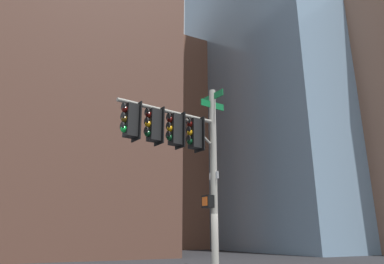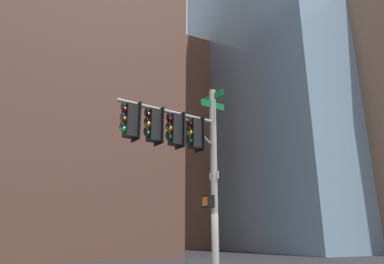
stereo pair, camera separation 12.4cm
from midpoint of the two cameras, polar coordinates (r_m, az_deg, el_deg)
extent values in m
cylinder|color=#9E998C|center=(11.55, 4.01, -8.85)|extent=(0.23, 0.23, 6.83)
cylinder|color=#9E998C|center=(11.06, -3.48, 3.34)|extent=(0.67, 3.57, 0.12)
cylinder|color=#9E998C|center=(11.53, 1.34, 0.11)|extent=(0.24, 1.04, 0.75)
cube|color=#0F6B33|center=(12.38, 3.71, 5.82)|extent=(1.14, 0.21, 0.24)
cube|color=#0F6B33|center=(12.27, 3.74, 4.52)|extent=(0.19, 1.01, 0.24)
cube|color=white|center=(11.60, 3.97, -7.21)|extent=(0.45, 0.10, 0.24)
cube|color=black|center=(11.43, 0.80, -0.30)|extent=(0.39, 0.39, 1.00)
cube|color=black|center=(11.53, 1.56, -0.45)|extent=(0.54, 0.12, 1.16)
sphere|color=#470A07|center=(11.40, -0.04, 1.31)|extent=(0.20, 0.20, 0.20)
cylinder|color=black|center=(11.39, -0.31, 1.80)|extent=(0.23, 0.08, 0.23)
sphere|color=#F29E0C|center=(11.31, -0.04, -0.13)|extent=(0.20, 0.20, 0.20)
cylinder|color=black|center=(11.30, -0.31, 0.36)|extent=(0.23, 0.08, 0.23)
sphere|color=#0A3819|center=(11.23, -0.04, -1.60)|extent=(0.20, 0.20, 0.20)
cylinder|color=black|center=(11.22, -0.31, -1.10)|extent=(0.23, 0.08, 0.23)
cube|color=black|center=(11.00, -2.49, 0.36)|extent=(0.39, 0.39, 1.00)
cube|color=black|center=(11.10, -1.67, 0.20)|extent=(0.54, 0.12, 1.16)
sphere|color=#470A07|center=(10.99, -3.37, 2.04)|extent=(0.20, 0.20, 0.20)
cylinder|color=black|center=(10.99, -3.65, 2.55)|extent=(0.23, 0.08, 0.23)
sphere|color=#F29E0C|center=(10.90, -3.40, 0.55)|extent=(0.20, 0.20, 0.20)
cylinder|color=black|center=(10.89, -3.68, 1.06)|extent=(0.23, 0.08, 0.23)
sphere|color=#0A3819|center=(10.81, -3.42, -0.97)|extent=(0.20, 0.20, 0.20)
cylinder|color=black|center=(10.81, -3.71, -0.46)|extent=(0.23, 0.08, 0.23)
cube|color=black|center=(10.62, -6.03, 1.08)|extent=(0.39, 0.39, 1.00)
cube|color=black|center=(10.71, -5.15, 0.90)|extent=(0.54, 0.12, 1.16)
sphere|color=#470A07|center=(10.62, -6.95, 2.81)|extent=(0.20, 0.20, 0.20)
cylinder|color=black|center=(10.63, -7.24, 3.34)|extent=(0.23, 0.08, 0.23)
sphere|color=#F29E0C|center=(10.53, -7.00, 1.27)|extent=(0.20, 0.20, 0.20)
cylinder|color=black|center=(10.53, -7.30, 1.80)|extent=(0.23, 0.08, 0.23)
sphere|color=#0A3819|center=(10.44, -7.06, -0.29)|extent=(0.20, 0.20, 0.20)
cylinder|color=black|center=(10.44, -7.36, 0.24)|extent=(0.23, 0.08, 0.23)
cube|color=black|center=(10.28, -9.82, 1.84)|extent=(0.39, 0.39, 1.00)
cube|color=black|center=(10.36, -8.88, 1.65)|extent=(0.54, 0.12, 1.16)
sphere|color=#470A07|center=(10.30, -10.77, 3.62)|extent=(0.20, 0.20, 0.20)
cylinder|color=black|center=(10.31, -11.07, 4.16)|extent=(0.23, 0.08, 0.23)
sphere|color=#4C330A|center=(10.20, -10.86, 2.04)|extent=(0.20, 0.20, 0.20)
cylinder|color=black|center=(10.21, -11.16, 2.59)|extent=(0.23, 0.08, 0.23)
sphere|color=green|center=(10.11, -10.95, 0.43)|extent=(0.20, 0.20, 0.20)
cylinder|color=black|center=(10.12, -11.25, 0.98)|extent=(0.23, 0.08, 0.23)
cube|color=black|center=(11.32, 3.01, -11.44)|extent=(0.39, 0.30, 0.40)
cube|color=#EA5914|center=(11.24, 2.45, -11.41)|extent=(0.25, 0.06, 0.28)
cube|color=brown|center=(41.30, -19.87, 9.43)|extent=(20.10, 19.75, 38.71)
cube|color=#7A99B2|center=(62.71, 18.88, 14.02)|extent=(27.76, 31.98, 65.92)
cube|color=brown|center=(57.65, -1.77, -2.65)|extent=(17.34, 16.98, 31.72)
camera|label=1|loc=(0.06, -89.69, -0.09)|focal=32.17mm
camera|label=2|loc=(0.06, 90.31, 0.09)|focal=32.17mm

